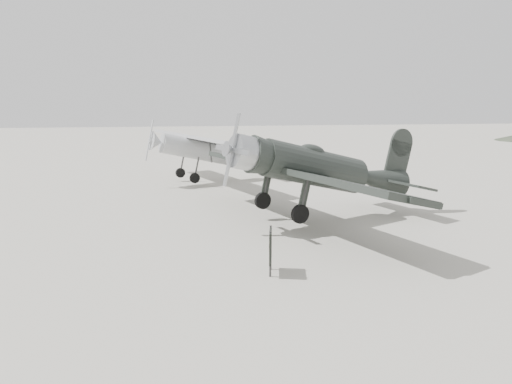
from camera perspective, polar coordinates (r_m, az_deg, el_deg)
The scene contains 4 objects.
ground at distance 17.09m, azimuth 1.26°, elevation -6.93°, with size 160.00×160.00×0.00m, color #9B9589.
lowwing_monoplane at distance 21.11m, azimuth 7.48°, elevation 2.56°, with size 9.46×12.94×4.21m.
highwing_monoplane at distance 31.18m, azimuth -5.22°, elevation 5.05°, with size 8.70×12.03×3.44m.
sign_board at distance 14.92m, azimuth 1.67°, elevation -6.23°, with size 0.26×0.95×1.39m.
Camera 1 is at (-3.01, -16.02, 5.15)m, focal length 35.00 mm.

